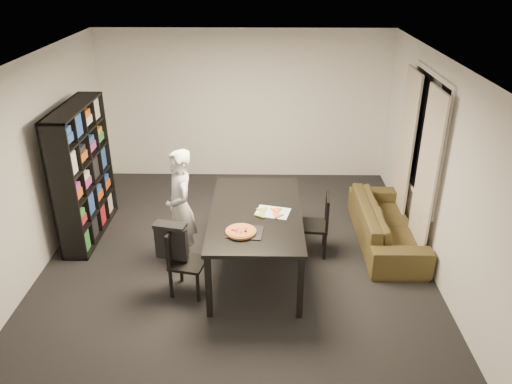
{
  "coord_description": "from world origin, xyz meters",
  "views": [
    {
      "loc": [
        0.35,
        -5.68,
        3.71
      ],
      "look_at": [
        0.26,
        -0.18,
        1.05
      ],
      "focal_mm": 35.0,
      "sensor_mm": 36.0,
      "label": 1
    }
  ],
  "objects_px": {
    "chair_left": "(181,257)",
    "baking_tray": "(245,232)",
    "bookshelf": "(83,173)",
    "dining_table": "(256,216)",
    "person": "(181,208)",
    "chair_right": "(319,221)",
    "pepperoni_pizza": "(241,231)",
    "sofa": "(387,224)"
  },
  "relations": [
    {
      "from": "chair_left",
      "to": "baking_tray",
      "type": "distance_m",
      "value": 0.84
    },
    {
      "from": "bookshelf",
      "to": "dining_table",
      "type": "xyz_separation_m",
      "value": [
        2.41,
        -0.88,
        -0.19
      ]
    },
    {
      "from": "bookshelf",
      "to": "baking_tray",
      "type": "height_order",
      "value": "bookshelf"
    },
    {
      "from": "bookshelf",
      "to": "chair_left",
      "type": "bearing_deg",
      "value": -41.18
    },
    {
      "from": "chair_left",
      "to": "bookshelf",
      "type": "bearing_deg",
      "value": 60.91
    },
    {
      "from": "dining_table",
      "to": "person",
      "type": "height_order",
      "value": "person"
    },
    {
      "from": "chair_left",
      "to": "chair_right",
      "type": "relative_size",
      "value": 0.98
    },
    {
      "from": "person",
      "to": "chair_left",
      "type": "bearing_deg",
      "value": -14.51
    },
    {
      "from": "person",
      "to": "pepperoni_pizza",
      "type": "bearing_deg",
      "value": 25.08
    },
    {
      "from": "chair_left",
      "to": "pepperoni_pizza",
      "type": "xyz_separation_m",
      "value": [
        0.71,
        -0.06,
        0.39
      ]
    },
    {
      "from": "bookshelf",
      "to": "baking_tray",
      "type": "xyz_separation_m",
      "value": [
        2.3,
        -1.39,
        -0.11
      ]
    },
    {
      "from": "chair_right",
      "to": "bookshelf",
      "type": "bearing_deg",
      "value": -93.28
    },
    {
      "from": "pepperoni_pizza",
      "to": "chair_right",
      "type": "bearing_deg",
      "value": 43.58
    },
    {
      "from": "bookshelf",
      "to": "sofa",
      "type": "distance_m",
      "value": 4.29
    },
    {
      "from": "bookshelf",
      "to": "chair_left",
      "type": "height_order",
      "value": "bookshelf"
    },
    {
      "from": "chair_left",
      "to": "baking_tray",
      "type": "bearing_deg",
      "value": -81.19
    },
    {
      "from": "chair_right",
      "to": "pepperoni_pizza",
      "type": "height_order",
      "value": "pepperoni_pizza"
    },
    {
      "from": "chair_right",
      "to": "chair_left",
      "type": "bearing_deg",
      "value": -57.68
    },
    {
      "from": "sofa",
      "to": "chair_left",
      "type": "bearing_deg",
      "value": 113.56
    },
    {
      "from": "person",
      "to": "pepperoni_pizza",
      "type": "xyz_separation_m",
      "value": [
        0.8,
        -0.73,
        0.09
      ]
    },
    {
      "from": "pepperoni_pizza",
      "to": "sofa",
      "type": "relative_size",
      "value": 0.18
    },
    {
      "from": "dining_table",
      "to": "person",
      "type": "distance_m",
      "value": 0.98
    },
    {
      "from": "dining_table",
      "to": "baking_tray",
      "type": "bearing_deg",
      "value": -102.37
    },
    {
      "from": "dining_table",
      "to": "pepperoni_pizza",
      "type": "relative_size",
      "value": 5.75
    },
    {
      "from": "chair_left",
      "to": "sofa",
      "type": "distance_m",
      "value": 2.94
    },
    {
      "from": "dining_table",
      "to": "baking_tray",
      "type": "height_order",
      "value": "baking_tray"
    },
    {
      "from": "bookshelf",
      "to": "person",
      "type": "xyz_separation_m",
      "value": [
        1.45,
        -0.68,
        -0.17
      ]
    },
    {
      "from": "dining_table",
      "to": "bookshelf",
      "type": "bearing_deg",
      "value": 160.07
    },
    {
      "from": "baking_tray",
      "to": "pepperoni_pizza",
      "type": "xyz_separation_m",
      "value": [
        -0.05,
        -0.02,
        0.02
      ]
    },
    {
      "from": "chair_left",
      "to": "sofa",
      "type": "xyz_separation_m",
      "value": [
        2.69,
        1.17,
        -0.19
      ]
    },
    {
      "from": "baking_tray",
      "to": "pepperoni_pizza",
      "type": "height_order",
      "value": "pepperoni_pizza"
    },
    {
      "from": "person",
      "to": "baking_tray",
      "type": "distance_m",
      "value": 1.11
    },
    {
      "from": "bookshelf",
      "to": "sofa",
      "type": "relative_size",
      "value": 0.97
    },
    {
      "from": "chair_left",
      "to": "person",
      "type": "relative_size",
      "value": 0.54
    },
    {
      "from": "chair_left",
      "to": "pepperoni_pizza",
      "type": "relative_size",
      "value": 2.39
    },
    {
      "from": "baking_tray",
      "to": "sofa",
      "type": "distance_m",
      "value": 2.35
    },
    {
      "from": "pepperoni_pizza",
      "to": "baking_tray",
      "type": "bearing_deg",
      "value": 25.22
    },
    {
      "from": "chair_left",
      "to": "person",
      "type": "xyz_separation_m",
      "value": [
        -0.09,
        0.67,
        0.3
      ]
    },
    {
      "from": "chair_left",
      "to": "sofa",
      "type": "bearing_deg",
      "value": -54.35
    },
    {
      "from": "person",
      "to": "baking_tray",
      "type": "bearing_deg",
      "value": 27.52
    },
    {
      "from": "baking_tray",
      "to": "sofa",
      "type": "height_order",
      "value": "baking_tray"
    },
    {
      "from": "dining_table",
      "to": "baking_tray",
      "type": "xyz_separation_m",
      "value": [
        -0.11,
        -0.52,
        0.08
      ]
    }
  ]
}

